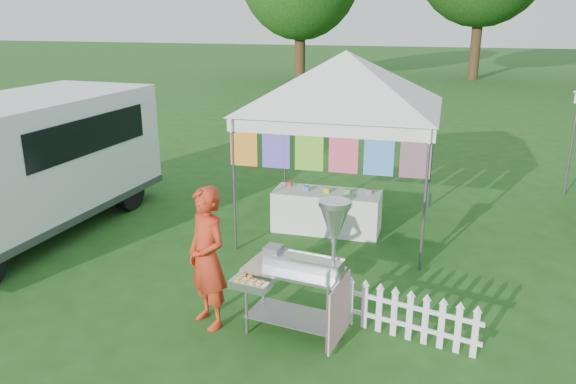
% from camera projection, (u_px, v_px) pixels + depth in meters
% --- Properties ---
extents(ground, '(120.00, 120.00, 0.00)m').
position_uv_depth(ground, '(287.00, 330.00, 6.61)').
color(ground, '#1F4A15').
rests_on(ground, ground).
extents(canopy_main, '(4.24, 4.24, 3.45)m').
position_uv_depth(canopy_main, '(346.00, 51.00, 8.91)').
color(canopy_main, '#59595E').
rests_on(canopy_main, ground).
extents(donut_cart, '(1.30, 0.80, 1.68)m').
position_uv_depth(donut_cart, '(308.00, 258.00, 6.17)').
color(donut_cart, gray).
rests_on(donut_cart, ground).
extents(vendor, '(0.75, 0.70, 1.71)m').
position_uv_depth(vendor, '(207.00, 258.00, 6.50)').
color(vendor, red).
rests_on(vendor, ground).
extents(cargo_van, '(2.47, 5.52, 2.25)m').
position_uv_depth(cargo_van, '(19.00, 164.00, 9.19)').
color(cargo_van, white).
rests_on(cargo_van, ground).
extents(picket_fence, '(1.76, 0.44, 0.56)m').
position_uv_depth(picket_fence, '(402.00, 315.00, 6.37)').
color(picket_fence, white).
rests_on(picket_fence, ground).
extents(display_table, '(1.80, 0.70, 0.69)m').
position_uv_depth(display_table, '(326.00, 211.00, 9.54)').
color(display_table, white).
rests_on(display_table, ground).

